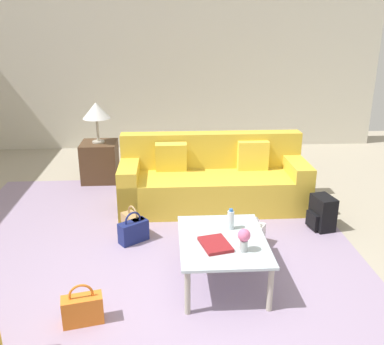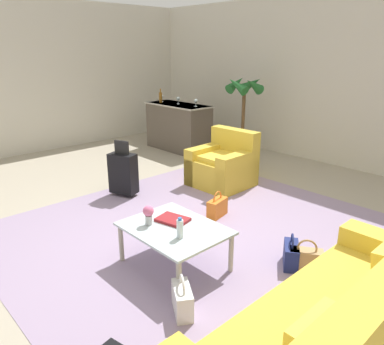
% 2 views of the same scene
% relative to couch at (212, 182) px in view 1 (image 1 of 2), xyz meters
% --- Properties ---
extents(ground_plane, '(12.00, 12.00, 0.00)m').
position_rel_couch_xyz_m(ground_plane, '(-2.19, 0.60, -0.31)').
color(ground_plane, '#A89E89').
extents(wall_right, '(0.12, 8.00, 3.10)m').
position_rel_couch_xyz_m(wall_right, '(2.87, 0.60, 1.24)').
color(wall_right, beige).
rests_on(wall_right, ground).
extents(area_rug, '(5.20, 4.40, 0.01)m').
position_rel_couch_xyz_m(area_rug, '(-1.59, 0.80, -0.31)').
color(area_rug, '#9984A3').
rests_on(area_rug, ground).
extents(couch, '(0.86, 2.37, 0.92)m').
position_rel_couch_xyz_m(couch, '(0.00, 0.00, 0.00)').
color(couch, gold).
rests_on(couch, ground).
extents(coffee_table, '(1.01, 0.78, 0.44)m').
position_rel_couch_xyz_m(coffee_table, '(-1.79, 0.10, 0.07)').
color(coffee_table, silver).
rests_on(coffee_table, ground).
extents(water_bottle, '(0.06, 0.06, 0.20)m').
position_rel_couch_xyz_m(water_bottle, '(-1.59, 0.00, 0.22)').
color(water_bottle, silver).
rests_on(water_bottle, coffee_table).
extents(coffee_table_book, '(0.36, 0.30, 0.03)m').
position_rel_couch_xyz_m(coffee_table_book, '(-1.91, 0.18, 0.14)').
color(coffee_table_book, maroon).
rests_on(coffee_table_book, coffee_table).
extents(flower_vase, '(0.11, 0.11, 0.21)m').
position_rel_couch_xyz_m(flower_vase, '(-2.01, -0.05, 0.25)').
color(flower_vase, '#B2B7BC').
rests_on(flower_vase, coffee_table).
extents(side_table, '(0.52, 0.52, 0.60)m').
position_rel_couch_xyz_m(side_table, '(1.01, 1.60, -0.02)').
color(side_table, '#513823').
rests_on(side_table, ground).
extents(table_lamp, '(0.40, 0.40, 0.60)m').
position_rel_couch_xyz_m(table_lamp, '(1.01, 1.60, 0.75)').
color(table_lamp, '#ADA899').
rests_on(table_lamp, side_table).
extents(handbag_navy, '(0.30, 0.34, 0.36)m').
position_rel_couch_xyz_m(handbag_navy, '(-0.99, 0.97, -0.18)').
color(handbag_navy, navy).
rests_on(handbag_navy, ground).
extents(handbag_white, '(0.35, 0.29, 0.36)m').
position_rel_couch_xyz_m(handbag_white, '(-1.20, -0.32, -0.18)').
color(handbag_white, white).
rests_on(handbag_white, ground).
extents(handbag_tan, '(0.34, 0.29, 0.36)m').
position_rel_couch_xyz_m(handbag_tan, '(-0.82, 0.98, -0.18)').
color(handbag_tan, tan).
rests_on(handbag_tan, ground).
extents(handbag_orange, '(0.21, 0.34, 0.36)m').
position_rel_couch_xyz_m(handbag_orange, '(-2.31, 1.28, -0.18)').
color(handbag_orange, orange).
rests_on(handbag_orange, ground).
extents(backpack_black, '(0.34, 0.30, 0.40)m').
position_rel_couch_xyz_m(backpack_black, '(-0.80, -1.19, -0.12)').
color(backpack_black, black).
rests_on(backpack_black, ground).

